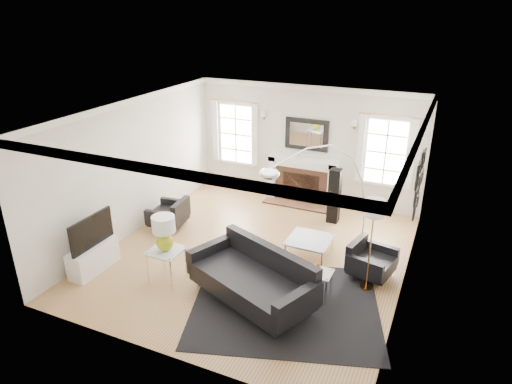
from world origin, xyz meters
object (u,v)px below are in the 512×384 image
at_px(sofa, 255,279).
at_px(coffee_table, 309,240).
at_px(gourd_lamp, 164,231).
at_px(arc_floor_lamp, 319,201).
at_px(armchair_right, 369,261).
at_px(armchair_left, 170,215).
at_px(fireplace, 302,181).

height_order(sofa, coffee_table, sofa).
bearing_deg(gourd_lamp, arc_floor_lamp, 34.98).
distance_m(sofa, gourd_lamp, 1.72).
bearing_deg(armchair_right, sofa, -136.97).
bearing_deg(armchair_right, armchair_left, 177.89).
height_order(armchair_right, coffee_table, armchair_right).
distance_m(gourd_lamp, arc_floor_lamp, 2.73).
relative_size(fireplace, gourd_lamp, 2.67).
bearing_deg(armchair_left, coffee_table, 1.61).
xyz_separation_m(armchair_right, arc_floor_lamp, (-0.96, -0.04, 1.01)).
bearing_deg(fireplace, armchair_left, -130.88).
xyz_separation_m(armchair_right, gourd_lamp, (-3.18, -1.59, 0.68)).
xyz_separation_m(armchair_left, gourd_lamp, (1.11, -1.75, 0.68)).
height_order(armchair_right, arc_floor_lamp, arc_floor_lamp).
bearing_deg(coffee_table, gourd_lamp, -137.39).
relative_size(coffee_table, arc_floor_lamp, 0.33).
distance_m(armchair_right, arc_floor_lamp, 1.39).
height_order(fireplace, armchair_left, fireplace).
distance_m(sofa, armchair_right, 2.15).
bearing_deg(fireplace, arc_floor_lamp, -66.09).
bearing_deg(coffee_table, armchair_left, -178.39).
bearing_deg(arc_floor_lamp, fireplace, 113.91).
relative_size(fireplace, coffee_table, 2.13).
bearing_deg(coffee_table, fireplace, 111.88).
xyz_separation_m(sofa, armchair_left, (-2.73, 1.62, -0.09)).
bearing_deg(sofa, fireplace, 98.05).
xyz_separation_m(armchair_left, arc_floor_lamp, (3.33, -0.19, 1.00)).
height_order(armchair_left, gourd_lamp, gourd_lamp).
bearing_deg(fireplace, gourd_lamp, -103.77).
distance_m(armchair_left, armchair_right, 4.30).
height_order(coffee_table, arc_floor_lamp, arc_floor_lamp).
xyz_separation_m(sofa, armchair_right, (1.57, 1.46, -0.09)).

